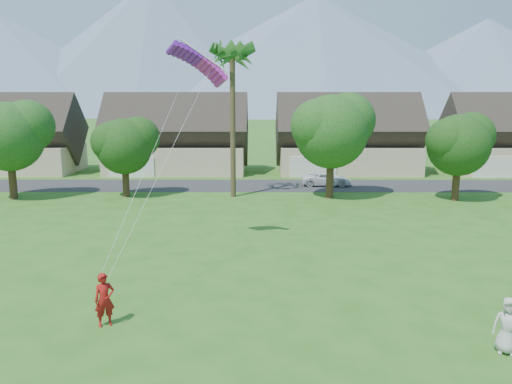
{
  "coord_description": "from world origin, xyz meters",
  "views": [
    {
      "loc": [
        0.12,
        -12.62,
        7.97
      ],
      "look_at": [
        0.0,
        10.0,
        3.8
      ],
      "focal_mm": 35.0,
      "sensor_mm": 36.0,
      "label": 1
    }
  ],
  "objects_px": {
    "kite_flyer": "(104,300)",
    "parked_car": "(327,179)",
    "parafoil_kite": "(199,61)",
    "watcher": "(508,326)"
  },
  "relations": [
    {
      "from": "kite_flyer",
      "to": "parked_car",
      "type": "bearing_deg",
      "value": 39.96
    },
    {
      "from": "kite_flyer",
      "to": "parafoil_kite",
      "type": "distance_m",
      "value": 13.41
    },
    {
      "from": "kite_flyer",
      "to": "parked_car",
      "type": "distance_m",
      "value": 32.18
    },
    {
      "from": "kite_flyer",
      "to": "parked_car",
      "type": "relative_size",
      "value": 0.42
    },
    {
      "from": "watcher",
      "to": "parafoil_kite",
      "type": "xyz_separation_m",
      "value": [
        -11.0,
        11.56,
        9.03
      ]
    },
    {
      "from": "watcher",
      "to": "parked_car",
      "type": "height_order",
      "value": "watcher"
    },
    {
      "from": "parked_car",
      "to": "parafoil_kite",
      "type": "distance_m",
      "value": 24.22
    },
    {
      "from": "kite_flyer",
      "to": "parked_car",
      "type": "height_order",
      "value": "kite_flyer"
    },
    {
      "from": "watcher",
      "to": "parked_car",
      "type": "bearing_deg",
      "value": 114.88
    },
    {
      "from": "parafoil_kite",
      "to": "watcher",
      "type": "bearing_deg",
      "value": -66.43
    }
  ]
}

